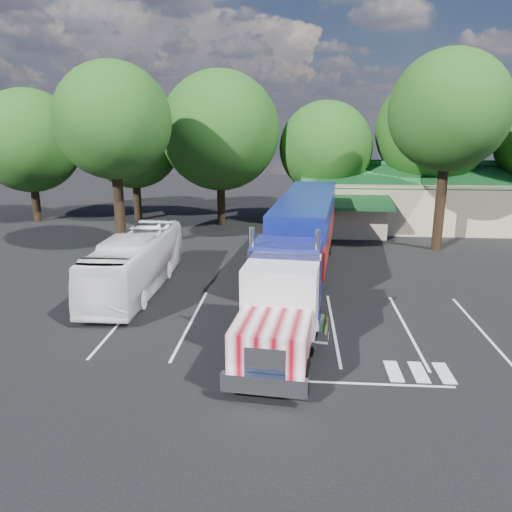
# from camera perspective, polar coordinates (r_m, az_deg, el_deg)

# --- Properties ---
(ground) EXTENTS (120.00, 120.00, 0.00)m
(ground) POSITION_cam_1_polar(r_m,az_deg,el_deg) (28.21, 1.42, -3.06)
(ground) COLOR black
(ground) RESTS_ON ground
(event_hall) EXTENTS (24.20, 14.12, 5.55)m
(event_hall) POSITION_cam_1_polar(r_m,az_deg,el_deg) (46.73, 19.83, 6.12)
(event_hall) COLOR tan
(event_hall) RESTS_ON ground
(tree_row_a) EXTENTS (9.00, 9.00, 11.68)m
(tree_row_a) POSITION_cam_1_polar(r_m,az_deg,el_deg) (49.20, -24.51, 11.88)
(tree_row_a) COLOR black
(tree_row_a) RESTS_ON ground
(tree_row_b) EXTENTS (8.40, 8.40, 11.35)m
(tree_row_b) POSITION_cam_1_polar(r_m,az_deg,el_deg) (46.85, -13.80, 12.65)
(tree_row_b) COLOR black
(tree_row_b) RESTS_ON ground
(tree_row_c) EXTENTS (10.00, 10.00, 13.05)m
(tree_row_c) POSITION_cam_1_polar(r_m,az_deg,el_deg) (43.45, -4.15, 14.07)
(tree_row_c) COLOR black
(tree_row_c) RESTS_ON ground
(tree_row_d) EXTENTS (8.00, 8.00, 10.60)m
(tree_row_d) POSITION_cam_1_polar(r_m,az_deg,el_deg) (44.41, 7.98, 12.11)
(tree_row_d) COLOR black
(tree_row_d) RESTS_ON ground
(tree_row_e) EXTENTS (9.60, 9.60, 12.90)m
(tree_row_e) POSITION_cam_1_polar(r_m,az_deg,el_deg) (46.27, 19.52, 13.39)
(tree_row_e) COLOR black
(tree_row_e) RESTS_ON ground
(tree_near_left) EXTENTS (7.60, 7.60, 12.65)m
(tree_near_left) POSITION_cam_1_polar(r_m,az_deg,el_deg) (34.85, -16.03, 14.57)
(tree_near_left) COLOR black
(tree_near_left) RESTS_ON ground
(tree_near_right) EXTENTS (8.00, 8.00, 13.50)m
(tree_near_right) POSITION_cam_1_polar(r_m,az_deg,el_deg) (36.71, 21.21, 15.17)
(tree_near_right) COLOR black
(tree_near_right) RESTS_ON ground
(semi_truck) EXTENTS (5.33, 23.08, 4.80)m
(semi_truck) POSITION_cam_1_polar(r_m,az_deg,el_deg) (27.23, 5.27, 2.15)
(semi_truck) COLOR black
(semi_truck) RESTS_ON ground
(woman) EXTENTS (0.50, 0.64, 1.56)m
(woman) POSITION_cam_1_polar(r_m,az_deg,el_deg) (24.39, 4.74, -4.11)
(woman) COLOR black
(woman) RESTS_ON ground
(bicycle) EXTENTS (1.21, 2.06, 1.02)m
(bicycle) POSITION_cam_1_polar(r_m,az_deg,el_deg) (33.75, 5.01, 0.84)
(bicycle) COLOR black
(bicycle) RESTS_ON ground
(tour_bus) EXTENTS (2.59, 10.96, 3.05)m
(tour_bus) POSITION_cam_1_polar(r_m,az_deg,el_deg) (27.36, -13.56, -0.72)
(tour_bus) COLOR white
(tour_bus) RESTS_ON ground
(silver_sedan) EXTENTS (4.39, 3.26, 1.38)m
(silver_sedan) POSITION_cam_1_polar(r_m,az_deg,el_deg) (41.73, 9.34, 3.71)
(silver_sedan) COLOR #96989D
(silver_sedan) RESTS_ON ground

